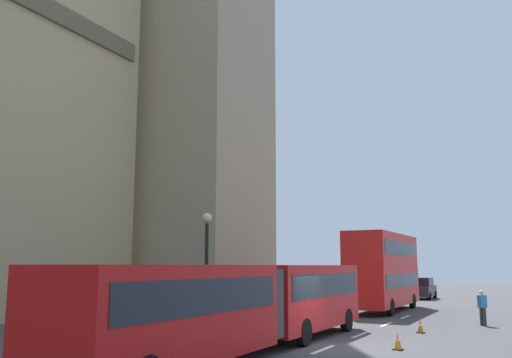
# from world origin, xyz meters

# --- Properties ---
(ground_plane) EXTENTS (160.00, 160.00, 0.00)m
(ground_plane) POSITION_xyz_m (0.00, 0.00, 0.00)
(ground_plane) COLOR #424244
(lane_centre_marking) EXTENTS (29.80, 0.16, 0.01)m
(lane_centre_marking) POSITION_xyz_m (-0.58, 0.00, 0.01)
(lane_centre_marking) COLOR silver
(lane_centre_marking) RESTS_ON ground_plane
(articulated_bus) EXTENTS (17.46, 2.54, 2.90)m
(articulated_bus) POSITION_xyz_m (-2.30, 1.99, 1.75)
(articulated_bus) COLOR red
(articulated_bus) RESTS_ON ground_plane
(double_decker_bus) EXTENTS (10.30, 2.54, 4.90)m
(double_decker_bus) POSITION_xyz_m (16.68, 2.00, 2.71)
(double_decker_bus) COLOR red
(double_decker_bus) RESTS_ON ground_plane
(sedan_lead) EXTENTS (4.40, 1.86, 1.85)m
(sedan_lead) POSITION_xyz_m (31.17, 2.16, 0.91)
(sedan_lead) COLOR black
(sedan_lead) RESTS_ON ground_plane
(traffic_cone_west) EXTENTS (0.36, 0.36, 0.58)m
(traffic_cone_west) POSITION_xyz_m (0.55, -2.34, 0.28)
(traffic_cone_west) COLOR black
(traffic_cone_west) RESTS_ON ground_plane
(traffic_cone_middle) EXTENTS (0.36, 0.36, 0.58)m
(traffic_cone_middle) POSITION_xyz_m (5.86, -2.16, 0.28)
(traffic_cone_middle) COLOR black
(traffic_cone_middle) RESTS_ON ground_plane
(street_lamp) EXTENTS (0.44, 0.44, 5.27)m
(street_lamp) POSITION_xyz_m (2.19, 6.50, 3.06)
(street_lamp) COLOR black
(street_lamp) RESTS_ON ground_plane
(pedestrian_near_cones) EXTENTS (0.46, 0.44, 1.69)m
(pedestrian_near_cones) POSITION_xyz_m (10.18, -4.37, 0.91)
(pedestrian_near_cones) COLOR #333333
(pedestrian_near_cones) RESTS_ON ground_plane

